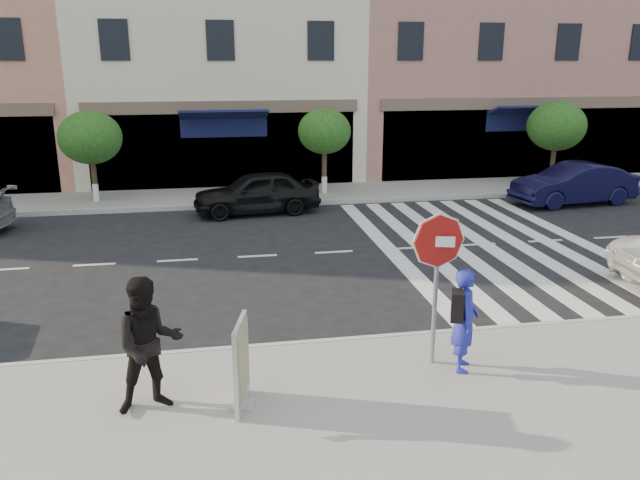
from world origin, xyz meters
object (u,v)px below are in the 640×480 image
Objects in this scene: car_far_right at (574,184)px; poster_board at (242,366)px; photographer at (465,320)px; walker at (149,345)px; stop_sign at (438,256)px; car_far_mid at (257,192)px.

poster_board is at bearing -52.98° from car_far_right.
walker is (-4.72, -0.34, 0.14)m from photographer.
stop_sign reaches higher than walker.
walker is 1.50× the size of poster_board.
stop_sign is 0.61× the size of car_far_mid.
stop_sign is at bearing 27.49° from poster_board.
car_far_right is (13.28, 11.28, -0.41)m from walker.
car_far_mid is (1.15, 12.05, -0.08)m from poster_board.
stop_sign reaches higher than car_far_mid.
car_far_mid is (-2.33, 11.53, -0.28)m from photographer.
stop_sign reaches higher than poster_board.
car_far_mid is at bearing 32.84° from photographer.
car_far_mid is at bearing 97.98° from poster_board.
walker is 17.43m from car_far_right.
walker is 12.12m from car_far_mid.
walker is 0.48× the size of car_far_mid.
car_far_right is (12.04, 11.45, -0.07)m from poster_board.
car_far_mid is (-1.93, 11.28, -1.27)m from stop_sign.
stop_sign is 4.44m from walker.
photographer is at bearing 4.65° from car_far_mid.
walker reaches higher than car_far_right.
photographer is 0.41× the size of car_far_mid.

